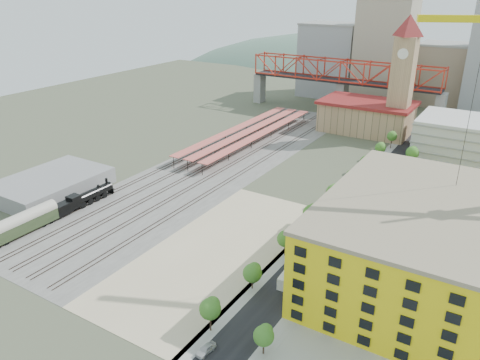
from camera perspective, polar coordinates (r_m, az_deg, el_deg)
The scene contains 31 objects.
ground at distance 134.61m, azimuth 6.26°, elevation -3.07°, with size 400.00×400.00×0.00m, color #474C38.
ballast_strip at distance 165.01m, azimuth -2.34°, elevation 2.07°, with size 36.00×165.00×0.06m, color #605E59.
dirt_lot at distance 112.26m, azimuth -2.75°, elevation -8.60°, with size 28.00×67.00×0.06m, color tan.
street_asphalt at distance 142.37m, azimuth 14.73°, elevation -2.22°, with size 12.00×170.00×0.06m, color black.
sidewalk_west at distance 143.82m, azimuth 12.65°, elevation -1.75°, with size 3.00×170.00×0.04m, color gray.
sidewalk_east at distance 141.13m, azimuth 16.84°, elevation -2.70°, with size 3.00×170.00×0.04m, color gray.
construction_pad at distance 107.54m, azimuth 23.80°, elevation -12.36°, with size 50.00×90.00×0.06m, color gray.
rail_tracks at distance 165.92m, azimuth -2.86°, elevation 2.23°, with size 26.56×160.00×0.18m.
platform_canopies at distance 188.25m, azimuth 1.07°, elevation 6.02°, with size 16.00×80.00×4.12m.
station_hall at distance 206.58m, azimuth 15.17°, elevation 7.53°, with size 38.00×24.00×13.10m.
clock_tower at distance 197.03m, azimuth 19.33°, elevation 12.92°, with size 12.00×12.00×52.00m.
parking_garage at distance 187.83m, azimuth 26.02°, elevation 4.59°, with size 34.00×26.00×14.00m, color silver.
truss_bridge at distance 231.41m, azimuth 12.44°, elevation 12.48°, with size 94.00×9.60×25.60m.
construction_building at distance 102.95m, azimuth 22.99°, elevation -7.69°, with size 44.60×50.60×18.80m.
warehouse at distance 152.31m, azimuth -22.08°, elevation -0.50°, with size 22.00×32.00×5.00m, color gray.
street_trees at distance 133.69m, azimuth 13.39°, elevation -3.79°, with size 15.40×124.40×8.00m.
skyline at distance 258.49m, azimuth 22.41°, elevation 13.27°, with size 133.00×46.00×60.00m.
locomotive at distance 139.87m, azimuth -18.47°, elevation -2.18°, with size 2.98×23.00×5.75m.
coach at distance 129.42m, azimuth -25.03°, elevation -4.80°, with size 3.30×19.16×6.02m.
site_trailer_a at distance 102.26m, azimuth 6.31°, elevation -11.32°, with size 2.62×9.96×2.73m, color silver.
site_trailer_b at distance 104.86m, azimuth 7.15°, elevation -10.39°, with size 2.69×10.21×2.79m, color silver.
site_trailer_c at distance 111.63m, azimuth 9.03°, elevation -8.35°, with size 2.44×9.26×2.53m, color silver.
site_trailer_d at distance 127.86m, azimuth 12.53°, elevation -4.36°, with size 2.43×9.23×2.53m, color silver.
car_0 at distance 85.36m, azimuth -4.19°, elevation -19.92°, with size 1.68×4.17×1.42m, color #B8B8B8.
car_1 at distance 117.61m, azimuth 8.81°, elevation -6.92°, with size 1.46×4.20×1.38m, color #A7A7AC.
car_2 at distance 125.27m, azimuth 10.52°, elevation -5.08°, with size 2.27×4.93×1.37m, color black.
car_3 at distance 147.97m, azimuth 14.36°, elevation -0.87°, with size 2.24×5.51×1.60m, color navy.
car_4 at distance 98.94m, azimuth 6.96°, elevation -13.15°, with size 1.62×4.03×1.37m, color #B9B9B9.
car_5 at distance 122.00m, azimuth 12.81°, elevation -6.10°, with size 1.40×4.02×1.33m, color #ACACB2.
car_6 at distance 123.66m, azimuth 13.12°, elevation -5.69°, with size 2.36×5.12×1.42m, color black.
car_7 at distance 162.06m, azimuth 18.28°, elevation 0.77°, with size 2.15×5.28×1.53m, color navy.
Camera 1 is at (50.84, -109.98, 58.64)m, focal length 35.00 mm.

